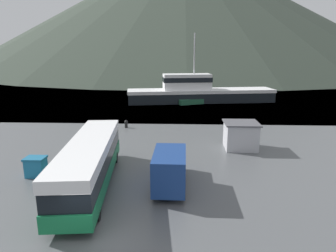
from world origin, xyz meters
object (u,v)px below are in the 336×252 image
at_px(tour_bus, 90,161).
at_px(storage_bin, 36,167).
at_px(small_boat, 200,101).
at_px(dock_kiosk, 241,135).
at_px(fishing_boat, 198,92).
at_px(delivery_van, 170,168).

xyz_separation_m(tour_bus, storage_bin, (-4.48, 1.46, -1.05)).
distance_m(storage_bin, small_boat, 34.94).
xyz_separation_m(tour_bus, small_boat, (9.39, 33.53, -1.36)).
bearing_deg(small_boat, dock_kiosk, -18.07).
relative_size(tour_bus, dock_kiosk, 4.01).
distance_m(dock_kiosk, small_boat, 25.04).
relative_size(storage_bin, dock_kiosk, 0.46).
bearing_deg(dock_kiosk, small_boat, 95.08).
bearing_deg(small_boat, fishing_boat, 168.64).
xyz_separation_m(storage_bin, small_boat, (13.87, 32.07, -0.31)).
height_order(delivery_van, storage_bin, delivery_van).
bearing_deg(fishing_boat, small_boat, 2.78).
bearing_deg(storage_bin, small_boat, 66.60).
bearing_deg(fishing_boat, delivery_van, -15.13).
height_order(delivery_van, fishing_boat, fishing_boat).
height_order(delivery_van, dock_kiosk, delivery_van).
bearing_deg(delivery_van, storage_bin, 173.08).
bearing_deg(storage_bin, fishing_boat, 68.03).
bearing_deg(tour_bus, delivery_van, -4.24).
bearing_deg(fishing_boat, storage_bin, -30.97).
distance_m(delivery_van, storage_bin, 9.91).
height_order(tour_bus, fishing_boat, fishing_boat).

